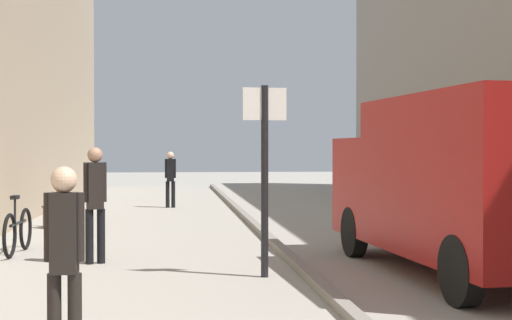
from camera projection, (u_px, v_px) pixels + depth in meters
name	position (u px, v px, depth m)	size (l,w,h in m)	color
ground_plane	(185.00, 243.00, 13.90)	(80.00, 80.00, 0.00)	gray
kerb_strip	(270.00, 239.00, 14.07)	(0.16, 40.00, 0.12)	slate
pedestrian_main_foreground	(95.00, 197.00, 11.44)	(0.34, 0.25, 1.76)	black
pedestrian_mid_block	(170.00, 175.00, 22.12)	(0.33, 0.21, 1.64)	black
pedestrian_far_crossing	(64.00, 252.00, 6.02)	(0.32, 0.21, 1.61)	black
delivery_van	(458.00, 181.00, 10.37)	(2.27, 5.65, 2.44)	maroon
street_sign_post	(265.00, 163.00, 10.25)	(0.60, 0.10, 2.60)	black
bicycle_leaning	(18.00, 231.00, 12.49)	(0.15, 1.77, 0.98)	black
cafe_chair_near_window	(87.00, 198.00, 18.33)	(0.50, 0.50, 0.94)	brown
cafe_chair_by_doorway	(59.00, 203.00, 16.57)	(0.62, 0.62, 0.94)	brown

